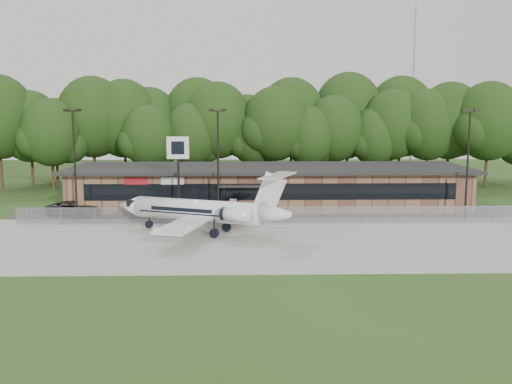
{
  "coord_description": "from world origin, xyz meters",
  "views": [
    {
      "loc": [
        -2.78,
        -35.36,
        10.29
      ],
      "look_at": [
        -1.65,
        12.0,
        3.32
      ],
      "focal_mm": 40.0,
      "sensor_mm": 36.0,
      "label": 1
    }
  ],
  "objects_px": {
    "terminal": "(269,186)",
    "business_jet": "(204,212)",
    "pole_sign": "(178,157)",
    "suv": "(75,209)"
  },
  "relations": [
    {
      "from": "business_jet",
      "to": "pole_sign",
      "type": "bearing_deg",
      "value": 136.12
    },
    {
      "from": "terminal",
      "to": "business_jet",
      "type": "distance_m",
      "value": 14.57
    },
    {
      "from": "terminal",
      "to": "suv",
      "type": "bearing_deg",
      "value": -165.03
    },
    {
      "from": "business_jet",
      "to": "suv",
      "type": "xyz_separation_m",
      "value": [
        -12.98,
        8.27,
        -1.16
      ]
    },
    {
      "from": "pole_sign",
      "to": "business_jet",
      "type": "bearing_deg",
      "value": -63.37
    },
    {
      "from": "terminal",
      "to": "suv",
      "type": "distance_m",
      "value": 19.59
    },
    {
      "from": "business_jet",
      "to": "suv",
      "type": "bearing_deg",
      "value": 169.48
    },
    {
      "from": "terminal",
      "to": "suv",
      "type": "xyz_separation_m",
      "value": [
        -18.88,
        -5.05,
        -1.42
      ]
    },
    {
      "from": "suv",
      "to": "pole_sign",
      "type": "distance_m",
      "value": 11.63
    },
    {
      "from": "pole_sign",
      "to": "terminal",
      "type": "bearing_deg",
      "value": 42.01
    }
  ]
}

